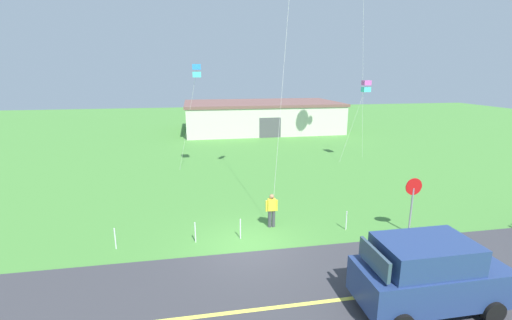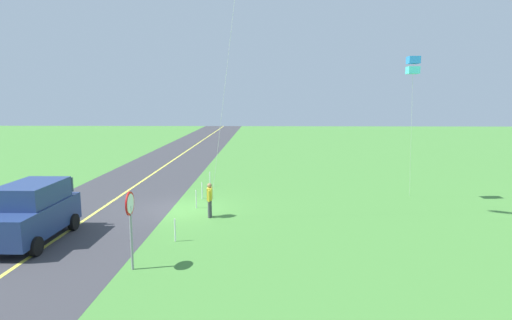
{
  "view_description": "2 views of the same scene",
  "coord_description": "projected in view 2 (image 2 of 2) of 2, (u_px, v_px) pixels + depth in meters",
  "views": [
    {
      "loc": [
        -2.02,
        -12.89,
        6.98
      ],
      "look_at": [
        1.08,
        4.24,
        2.56
      ],
      "focal_mm": 24.3,
      "sensor_mm": 36.0,
      "label": 1
    },
    {
      "loc": [
        19.75,
        4.16,
        5.47
      ],
      "look_at": [
        -1.31,
        3.66,
        2.28
      ],
      "focal_mm": 29.03,
      "sensor_mm": 36.0,
      "label": 2
    }
  ],
  "objects": [
    {
      "name": "stop_sign",
      "position": [
        130.0,
        215.0,
        13.01
      ],
      "size": [
        0.76,
        0.08,
        2.56
      ],
      "color": "gray",
      "rests_on": "ground"
    },
    {
      "name": "fence_post_1",
      "position": [
        202.0,
        191.0,
        22.49
      ],
      "size": [
        0.05,
        0.05,
        0.9
      ],
      "primitive_type": "cylinder",
      "color": "silver",
      "rests_on": "ground"
    },
    {
      "name": "ground_plane",
      "position": [
        181.0,
        210.0,
        20.44
      ],
      "size": [
        120.0,
        120.0,
        0.1
      ],
      "primitive_type": "cube",
      "color": "#478438"
    },
    {
      "name": "fence_post_2",
      "position": [
        196.0,
        199.0,
        20.6
      ],
      "size": [
        0.05,
        0.05,
        0.9
      ],
      "primitive_type": "cylinder",
      "color": "silver",
      "rests_on": "ground"
    },
    {
      "name": "car_suv_foreground",
      "position": [
        31.0,
        212.0,
        15.77
      ],
      "size": [
        4.4,
        2.12,
        2.24
      ],
      "color": "navy",
      "rests_on": "ground"
    },
    {
      "name": "fence_post_3",
      "position": [
        175.0,
        230.0,
        15.8
      ],
      "size": [
        0.05,
        0.05,
        0.9
      ],
      "primitive_type": "cylinder",
      "color": "silver",
      "rests_on": "ground"
    },
    {
      "name": "road_centre_stripe",
      "position": [
        101.0,
        209.0,
        20.53
      ],
      "size": [
        120.0,
        0.16,
        0.0
      ],
      "primitive_type": "cube",
      "color": "#E5E04C",
      "rests_on": "asphalt_road"
    },
    {
      "name": "fence_post_0",
      "position": [
        210.0,
        179.0,
        25.64
      ],
      "size": [
        0.05,
        0.05,
        0.9
      ],
      "primitive_type": "cylinder",
      "color": "silver",
      "rests_on": "ground"
    },
    {
      "name": "asphalt_road",
      "position": [
        101.0,
        209.0,
        20.53
      ],
      "size": [
        120.0,
        7.0,
        0.0
      ],
      "primitive_type": "cube",
      "color": "#38383D",
      "rests_on": "ground"
    },
    {
      "name": "person_adult_near",
      "position": [
        210.0,
        199.0,
        18.95
      ],
      "size": [
        0.58,
        0.22,
        1.6
      ],
      "rotation": [
        0.0,
        0.0,
        1.99
      ],
      "color": "#3F3F47",
      "rests_on": "ground"
    },
    {
      "name": "kite_blue_mid",
      "position": [
        413.0,
        65.0,
        20.77
      ],
      "size": [
        1.79,
        1.01,
        7.51
      ],
      "color": "silver",
      "rests_on": "ground"
    }
  ]
}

